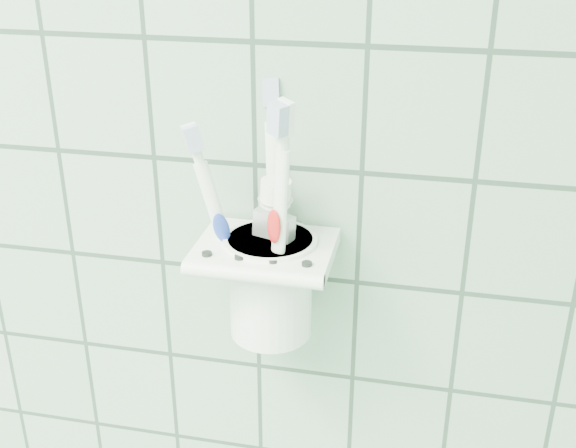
{
  "coord_description": "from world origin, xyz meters",
  "views": [
    {
      "loc": [
        0.8,
        0.63,
        1.57
      ],
      "look_at": [
        0.7,
        1.1,
        1.35
      ],
      "focal_mm": 45.0,
      "sensor_mm": 36.0,
      "label": 1
    }
  ],
  "objects_px": {
    "cup": "(271,282)",
    "toothbrush_orange": "(273,218)",
    "toothbrush_pink": "(247,225)",
    "holder_bracket": "(266,251)",
    "toothpaste_tube": "(269,239)",
    "toothbrush_blue": "(278,207)"
  },
  "relations": [
    {
      "from": "cup",
      "to": "toothbrush_orange",
      "type": "relative_size",
      "value": 0.43
    },
    {
      "from": "cup",
      "to": "toothbrush_blue",
      "type": "distance_m",
      "value": 0.07
    },
    {
      "from": "toothbrush_pink",
      "to": "holder_bracket",
      "type": "bearing_deg",
      "value": -40.01
    },
    {
      "from": "toothbrush_blue",
      "to": "toothpaste_tube",
      "type": "xyz_separation_m",
      "value": [
        -0.01,
        -0.0,
        -0.03
      ]
    },
    {
      "from": "toothbrush_pink",
      "to": "toothbrush_blue",
      "type": "distance_m",
      "value": 0.03
    },
    {
      "from": "toothbrush_pink",
      "to": "toothbrush_orange",
      "type": "distance_m",
      "value": 0.03
    },
    {
      "from": "holder_bracket",
      "to": "toothbrush_pink",
      "type": "relative_size",
      "value": 0.61
    },
    {
      "from": "toothbrush_orange",
      "to": "toothbrush_blue",
      "type": "bearing_deg",
      "value": 130.29
    },
    {
      "from": "toothbrush_orange",
      "to": "holder_bracket",
      "type": "bearing_deg",
      "value": 172.28
    },
    {
      "from": "holder_bracket",
      "to": "toothpaste_tube",
      "type": "bearing_deg",
      "value": 90.49
    },
    {
      "from": "toothbrush_orange",
      "to": "toothpaste_tube",
      "type": "distance_m",
      "value": 0.04
    },
    {
      "from": "toothbrush_blue",
      "to": "toothbrush_orange",
      "type": "distance_m",
      "value": 0.02
    },
    {
      "from": "holder_bracket",
      "to": "toothbrush_blue",
      "type": "distance_m",
      "value": 0.04
    },
    {
      "from": "cup",
      "to": "toothbrush_blue",
      "type": "bearing_deg",
      "value": 71.6
    },
    {
      "from": "toothbrush_pink",
      "to": "toothbrush_orange",
      "type": "bearing_deg",
      "value": -55.27
    },
    {
      "from": "cup",
      "to": "toothbrush_orange",
      "type": "xyz_separation_m",
      "value": [
        0.01,
        -0.01,
        0.07
      ]
    },
    {
      "from": "cup",
      "to": "toothbrush_orange",
      "type": "distance_m",
      "value": 0.07
    },
    {
      "from": "toothbrush_pink",
      "to": "toothbrush_orange",
      "type": "xyz_separation_m",
      "value": [
        0.02,
        -0.01,
        0.01
      ]
    },
    {
      "from": "toothbrush_pink",
      "to": "cup",
      "type": "bearing_deg",
      "value": -28.53
    },
    {
      "from": "holder_bracket",
      "to": "toothpaste_tube",
      "type": "xyz_separation_m",
      "value": [
        -0.0,
        0.01,
        0.01
      ]
    },
    {
      "from": "cup",
      "to": "holder_bracket",
      "type": "bearing_deg",
      "value": -131.19
    },
    {
      "from": "toothbrush_pink",
      "to": "toothbrush_blue",
      "type": "xyz_separation_m",
      "value": [
        0.02,
        0.01,
        0.01
      ]
    }
  ]
}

